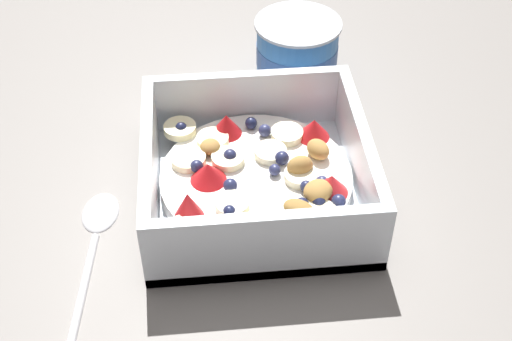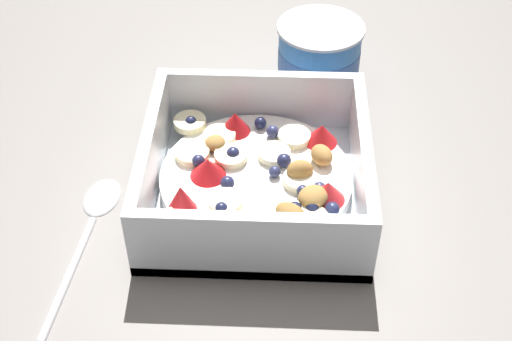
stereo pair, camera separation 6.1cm
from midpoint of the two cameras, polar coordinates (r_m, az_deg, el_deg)
The scene contains 4 objects.
ground_plane at distance 0.62m, azimuth -3.51°, elevation -2.78°, with size 2.40×2.40×0.00m, color gray.
fruit_bowl at distance 0.61m, azimuth -2.81°, elevation -0.67°, with size 0.19×0.19×0.07m.
spoon at distance 0.61m, azimuth -15.81°, elevation -5.22°, with size 0.04×0.17×0.01m.
yogurt_cup at distance 0.73m, azimuth 0.94°, elevation 9.31°, with size 0.09×0.09×0.08m.
Camera 1 is at (-0.03, -0.43, 0.44)m, focal length 49.27 mm.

